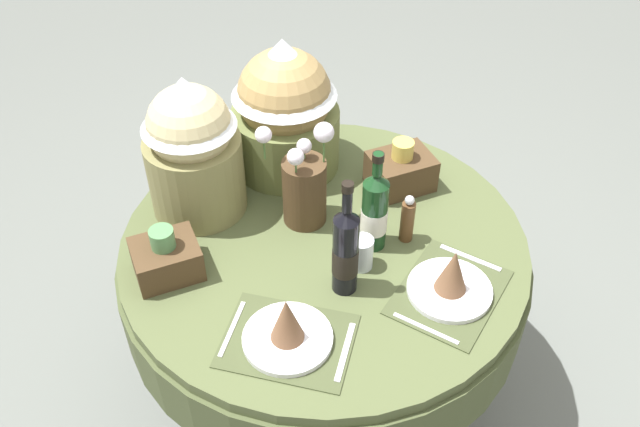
{
  "coord_description": "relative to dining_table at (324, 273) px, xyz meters",
  "views": [
    {
      "loc": [
        -0.6,
        -1.39,
        2.23
      ],
      "look_at": [
        0.0,
        0.03,
        0.84
      ],
      "focal_mm": 38.82,
      "sensor_mm": 36.0,
      "label": 1
    }
  ],
  "objects": [
    {
      "name": "ground",
      "position": [
        0.0,
        0.0,
        -0.61
      ],
      "size": [
        8.0,
        8.0,
        0.0
      ],
      "primitive_type": "plane",
      "color": "slate"
    },
    {
      "name": "dining_table",
      "position": [
        0.0,
        0.0,
        0.0
      ],
      "size": [
        1.27,
        1.27,
        0.76
      ],
      "color": "#4C5633",
      "rests_on": "ground"
    },
    {
      "name": "place_setting_left",
      "position": [
        -0.24,
        -0.32,
        0.2
      ],
      "size": [
        0.43,
        0.41,
        0.16
      ],
      "color": "#41492B",
      "rests_on": "dining_table"
    },
    {
      "name": "place_setting_right",
      "position": [
        0.24,
        -0.34,
        0.2
      ],
      "size": [
        0.43,
        0.41,
        0.16
      ],
      "color": "#41492B",
      "rests_on": "dining_table"
    },
    {
      "name": "flower_vase",
      "position": [
        -0.02,
        0.11,
        0.29
      ],
      "size": [
        0.21,
        0.16,
        0.36
      ],
      "color": "#47331E",
      "rests_on": "dining_table"
    },
    {
      "name": "wine_bottle_left",
      "position": [
        0.13,
        -0.07,
        0.29
      ],
      "size": [
        0.08,
        0.08,
        0.34
      ],
      "color": "#143819",
      "rests_on": "dining_table"
    },
    {
      "name": "wine_bottle_right",
      "position": [
        -0.02,
        -0.2,
        0.3
      ],
      "size": [
        0.07,
        0.07,
        0.38
      ],
      "color": "black",
      "rests_on": "dining_table"
    },
    {
      "name": "tumbler_near_left",
      "position": [
        0.06,
        -0.14,
        0.2
      ],
      "size": [
        0.07,
        0.07,
        0.1
      ],
      "primitive_type": "cylinder",
      "color": "silver",
      "rests_on": "dining_table"
    },
    {
      "name": "pepper_mill",
      "position": [
        0.23,
        -0.09,
        0.23
      ],
      "size": [
        0.04,
        0.04,
        0.17
      ],
      "color": "brown",
      "rests_on": "dining_table"
    },
    {
      "name": "gift_tub_back_left",
      "position": [
        -0.3,
        0.3,
        0.4
      ],
      "size": [
        0.3,
        0.3,
        0.47
      ],
      "color": "olive",
      "rests_on": "dining_table"
    },
    {
      "name": "gift_tub_back_centre",
      "position": [
        0.03,
        0.4,
        0.4
      ],
      "size": [
        0.36,
        0.36,
        0.47
      ],
      "color": "olive",
      "rests_on": "dining_table"
    },
    {
      "name": "woven_basket_side_left",
      "position": [
        -0.47,
        0.05,
        0.21
      ],
      "size": [
        0.18,
        0.15,
        0.17
      ],
      "color": "#47331E",
      "rests_on": "dining_table"
    },
    {
      "name": "woven_basket_side_right",
      "position": [
        0.33,
        0.14,
        0.22
      ],
      "size": [
        0.2,
        0.16,
        0.18
      ],
      "color": "#47331E",
      "rests_on": "dining_table"
    }
  ]
}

